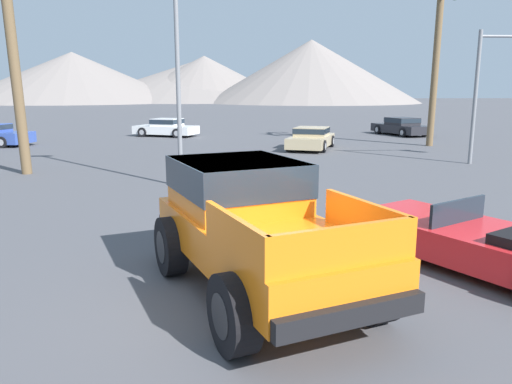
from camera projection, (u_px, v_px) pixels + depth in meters
ground_plane at (241, 297)px, 7.45m from camera, size 320.00×320.00×0.00m
orange_pickup_truck at (252, 219)px, 7.62m from camera, size 3.51×5.15×1.94m
red_convertible_car at (483, 244)px, 8.56m from camera, size 3.84×4.84×1.13m
parked_car_dark at (401, 126)px, 33.56m from camera, size 3.06×4.70×1.18m
parked_car_white at (166, 127)px, 32.68m from camera, size 4.41×3.21×1.16m
parked_car_tan at (311, 138)px, 25.76m from camera, size 3.19×4.53×1.12m
traffic_light_main at (511, 71)px, 20.11m from camera, size 3.63×0.38×5.36m
street_lamp_post at (176, 22)px, 14.94m from camera, size 0.90×0.24×8.47m
palm_tree_leaning at (438, 13)px, 25.88m from camera, size 2.76×2.81×9.30m
distant_mountain_range at (194, 77)px, 123.59m from camera, size 107.67×77.31×14.09m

